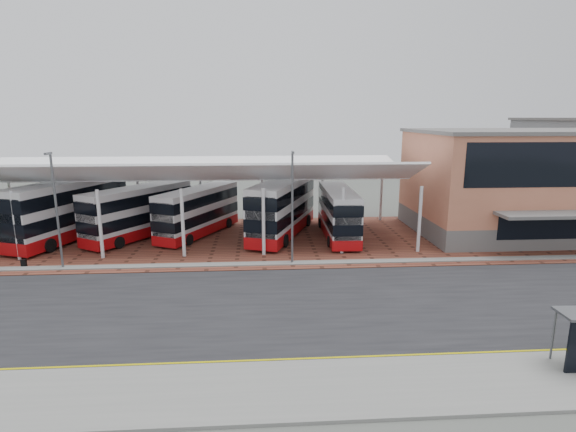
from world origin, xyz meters
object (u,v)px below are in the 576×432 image
at_px(bus_0, 11,216).
at_px(bus_4, 283,208).
at_px(bus_3, 198,212).
at_px(bus_2, 139,212).
at_px(terminal, 520,182).
at_px(bus_5, 338,213).
at_px(bus_1, 69,210).

bearing_deg(bus_0, bus_4, 19.72).
relative_size(bus_0, bus_3, 1.04).
bearing_deg(bus_0, bus_2, 20.83).
distance_m(terminal, bus_4, 21.34).
relative_size(terminal, bus_4, 1.52).
bearing_deg(bus_0, bus_5, 17.60).
height_order(terminal, bus_1, terminal).
height_order(bus_0, bus_5, bus_0).
distance_m(bus_3, bus_4, 7.49).
distance_m(bus_1, bus_2, 5.82).
bearing_deg(bus_1, bus_3, 23.12).
xyz_separation_m(terminal, bus_5, (-16.47, -0.57, -2.51)).
bearing_deg(bus_0, bus_1, 21.09).
relative_size(terminal, bus_2, 1.78).
relative_size(bus_2, bus_5, 1.01).
bearing_deg(terminal, bus_1, 179.53).
distance_m(bus_0, bus_1, 4.79).
xyz_separation_m(bus_3, bus_5, (12.21, -1.51, 0.02)).
distance_m(bus_1, bus_3, 10.84).
distance_m(terminal, bus_1, 39.56).
height_order(terminal, bus_3, terminal).
bearing_deg(bus_3, bus_1, -150.52).
relative_size(bus_1, bus_5, 1.21).
height_order(bus_1, bus_2, bus_1).
xyz_separation_m(bus_0, bus_3, (15.58, 0.78, -0.04)).
height_order(bus_1, bus_5, bus_1).
relative_size(bus_4, bus_5, 1.18).
height_order(bus_0, bus_2, bus_2).
distance_m(terminal, bus_0, 44.34).
height_order(bus_0, bus_4, bus_4).
bearing_deg(bus_4, bus_1, -159.44).
bearing_deg(bus_4, bus_3, -163.78).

